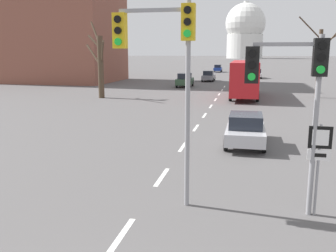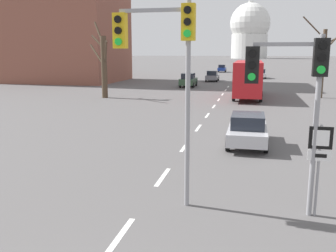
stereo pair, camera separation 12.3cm
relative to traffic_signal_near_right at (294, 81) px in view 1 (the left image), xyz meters
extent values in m
cube|color=silver|center=(-4.06, -2.29, -3.66)|extent=(0.16, 2.00, 0.01)
cube|color=silver|center=(-4.06, 2.21, -3.66)|extent=(0.16, 2.00, 0.01)
cube|color=silver|center=(-4.06, 6.71, -3.66)|extent=(0.16, 2.00, 0.01)
cube|color=silver|center=(-4.06, 11.21, -3.66)|extent=(0.16, 2.00, 0.01)
cube|color=silver|center=(-4.06, 15.71, -3.66)|extent=(0.16, 2.00, 0.01)
cube|color=silver|center=(-4.06, 20.21, -3.66)|extent=(0.16, 2.00, 0.01)
cube|color=silver|center=(-4.06, 24.71, -3.66)|extent=(0.16, 2.00, 0.01)
cube|color=silver|center=(-4.06, 29.21, -3.66)|extent=(0.16, 2.00, 0.01)
cube|color=silver|center=(-4.06, 33.71, -3.66)|extent=(0.16, 2.00, 0.01)
cube|color=silver|center=(-4.06, 38.21, -3.66)|extent=(0.16, 2.00, 0.01)
cylinder|color=gray|center=(0.59, 0.01, -1.25)|extent=(0.14, 0.14, 4.84)
cube|color=black|center=(0.59, 0.01, 0.59)|extent=(0.36, 0.28, 0.96)
cylinder|color=black|center=(0.59, -0.16, 0.89)|extent=(0.20, 0.06, 0.20)
cylinder|color=black|center=(0.59, -0.16, 0.59)|extent=(0.20, 0.06, 0.20)
cylinder|color=green|center=(0.59, -0.16, 0.30)|extent=(0.20, 0.06, 0.20)
cube|color=gray|center=(-0.25, 0.01, 0.92)|extent=(1.69, 0.10, 0.10)
cube|color=black|center=(-1.10, 0.01, 0.39)|extent=(0.36, 0.28, 0.96)
cylinder|color=black|center=(-1.10, -0.16, 0.69)|extent=(0.20, 0.06, 0.20)
cylinder|color=black|center=(-1.10, -0.16, 0.39)|extent=(0.20, 0.06, 0.20)
cylinder|color=green|center=(-1.10, -0.16, 0.10)|extent=(0.20, 0.06, 0.20)
cylinder|color=gray|center=(-2.80, -0.06, -0.79)|extent=(0.14, 0.14, 5.75)
cube|color=gold|center=(-2.80, -0.06, 1.51)|extent=(0.36, 0.28, 0.96)
cylinder|color=black|center=(-2.80, -0.23, 1.80)|extent=(0.20, 0.06, 0.20)
cylinder|color=black|center=(-2.80, -0.23, 1.51)|extent=(0.20, 0.06, 0.20)
cylinder|color=green|center=(-2.80, -0.23, 1.21)|extent=(0.20, 0.06, 0.20)
cube|color=gray|center=(-3.76, -0.06, 1.84)|extent=(1.92, 0.10, 0.10)
cube|color=gold|center=(-4.72, -0.06, 1.31)|extent=(0.36, 0.28, 0.96)
cylinder|color=black|center=(-4.72, -0.23, 1.60)|extent=(0.20, 0.06, 0.20)
cylinder|color=black|center=(-4.72, -0.23, 1.31)|extent=(0.20, 0.06, 0.20)
cylinder|color=green|center=(-4.72, -0.23, 1.01)|extent=(0.20, 0.06, 0.20)
cylinder|color=gray|center=(0.74, -0.01, -2.40)|extent=(0.07, 0.07, 2.54)
cube|color=black|center=(0.74, -0.03, -1.48)|extent=(0.60, 0.03, 0.60)
cube|color=white|center=(0.74, -0.05, -1.48)|extent=(0.42, 0.01, 0.42)
cube|color=white|center=(0.74, -0.03, -1.96)|extent=(0.60, 0.03, 0.28)
cube|color=black|center=(0.74, -0.05, -1.96)|extent=(0.36, 0.01, 0.10)
cube|color=navy|center=(-7.66, 73.13, -3.01)|extent=(1.62, 4.16, 0.66)
cube|color=#1E232D|center=(-7.66, 72.92, -2.36)|extent=(1.38, 2.00, 0.64)
cylinder|color=black|center=(-8.42, 74.42, -3.34)|extent=(0.18, 0.65, 0.65)
cylinder|color=black|center=(-6.90, 74.42, -3.34)|extent=(0.18, 0.65, 0.65)
cylinder|color=black|center=(-8.42, 71.84, -3.34)|extent=(0.18, 0.65, 0.65)
cylinder|color=black|center=(-6.90, 71.84, -3.34)|extent=(0.18, 0.65, 0.65)
cube|color=silver|center=(0.25, 55.14, -3.06)|extent=(1.63, 4.54, 0.58)
cube|color=#1E232D|center=(0.25, 54.91, -2.43)|extent=(1.39, 2.18, 0.66)
cylinder|color=black|center=(-0.52, 56.54, -3.35)|extent=(0.18, 0.64, 0.64)
cylinder|color=black|center=(1.02, 56.54, -3.35)|extent=(0.18, 0.64, 0.64)
cylinder|color=black|center=(-0.52, 53.73, -3.35)|extent=(0.18, 0.64, 0.64)
cylinder|color=black|center=(1.02, 53.73, -3.35)|extent=(0.18, 0.64, 0.64)
cube|color=slate|center=(-6.99, 46.88, -3.03)|extent=(1.70, 4.50, 0.63)
cube|color=#1E232D|center=(-6.99, 46.66, -2.39)|extent=(1.44, 2.16, 0.65)
cylinder|color=black|center=(-7.79, 48.28, -3.35)|extent=(0.18, 0.64, 0.64)
cylinder|color=black|center=(-6.20, 48.28, -3.35)|extent=(0.18, 0.64, 0.64)
cylinder|color=black|center=(-7.79, 45.49, -3.35)|extent=(0.18, 0.64, 0.64)
cylinder|color=black|center=(-6.20, 45.49, -3.35)|extent=(0.18, 0.64, 0.64)
cube|color=#2D4C33|center=(-8.98, 36.77, -2.95)|extent=(1.74, 4.14, 0.75)
cube|color=#1E232D|center=(-8.98, 36.57, -2.24)|extent=(1.48, 1.99, 0.67)
cylinder|color=black|center=(-9.80, 38.06, -3.32)|extent=(0.18, 0.69, 0.69)
cylinder|color=black|center=(-8.16, 38.06, -3.32)|extent=(0.18, 0.69, 0.69)
cylinder|color=black|center=(-9.80, 35.49, -3.32)|extent=(0.18, 0.69, 0.69)
cylinder|color=black|center=(-8.16, 35.49, -3.32)|extent=(0.18, 0.69, 0.69)
cube|color=#B7B7BC|center=(-1.20, 7.70, -3.05)|extent=(1.77, 4.35, 0.57)
cube|color=#1E232D|center=(-1.20, 7.48, -2.45)|extent=(1.51, 2.09, 0.62)
cylinder|color=black|center=(-2.03, 9.04, -3.33)|extent=(0.18, 0.67, 0.67)
cylinder|color=black|center=(-0.36, 9.04, -3.33)|extent=(0.18, 0.67, 0.67)
cylinder|color=black|center=(-2.03, 6.35, -3.33)|extent=(0.18, 0.67, 0.67)
cylinder|color=black|center=(-0.36, 6.35, -3.33)|extent=(0.18, 0.67, 0.67)
cube|color=maroon|center=(-2.64, 62.69, -3.00)|extent=(1.84, 4.52, 0.66)
cube|color=#1E232D|center=(-2.64, 62.46, -2.33)|extent=(1.56, 2.17, 0.69)
cylinder|color=black|center=(-3.51, 64.09, -3.33)|extent=(0.18, 0.67, 0.67)
cylinder|color=black|center=(-1.77, 64.09, -3.33)|extent=(0.18, 0.67, 0.67)
cylinder|color=black|center=(-3.51, 61.29, -3.33)|extent=(0.18, 0.67, 0.67)
cylinder|color=black|center=(-1.77, 61.29, -3.33)|extent=(0.18, 0.67, 0.67)
cube|color=red|center=(-1.46, 27.19, -1.69)|extent=(2.50, 10.80, 3.00)
cube|color=black|center=(-1.46, 27.19, -1.31)|extent=(2.52, 10.26, 0.90)
cylinder|color=black|center=(-2.66, 30.97, -3.19)|extent=(0.26, 0.96, 0.96)
cylinder|color=black|center=(-0.26, 30.97, -3.19)|extent=(0.26, 0.96, 0.96)
cylinder|color=black|center=(-2.66, 23.95, -3.19)|extent=(0.26, 0.96, 0.96)
cylinder|color=black|center=(-0.26, 23.95, -3.19)|extent=(0.26, 0.96, 0.96)
cylinder|color=#473828|center=(-15.02, 23.86, -0.73)|extent=(0.55, 0.55, 5.88)
cylinder|color=#473828|center=(-14.42, 22.92, 0.70)|extent=(1.21, 2.09, 2.14)
cylinder|color=#473828|center=(-15.95, 24.40, 0.48)|extent=(1.94, 1.36, 2.02)
cylinder|color=#473828|center=(-15.66, 24.36, 2.52)|extent=(1.41, 1.23, 2.22)
cylinder|color=#473828|center=(-15.73, 24.16, 1.70)|extent=(1.54, 0.86, 1.32)
cylinder|color=#473828|center=(5.44, 28.33, -0.43)|extent=(0.36, 0.36, 6.48)
cylinder|color=#473828|center=(6.05, 27.90, 1.59)|extent=(1.28, 1.03, 1.77)
cylinder|color=#473828|center=(4.41, 28.38, 2.96)|extent=(2.15, 0.24, 2.18)
cylinder|color=silver|center=(-4.06, 248.26, 4.12)|extent=(23.37, 23.37, 15.58)
sphere|color=silver|center=(-4.06, 248.26, 19.05)|extent=(25.97, 25.97, 25.97)
cylinder|color=silver|center=(-4.06, 248.26, 30.74)|extent=(3.12, 3.12, 4.54)
camera|label=1|loc=(-1.20, -10.23, 0.74)|focal=40.00mm
camera|label=2|loc=(-1.08, -10.21, 0.74)|focal=40.00mm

